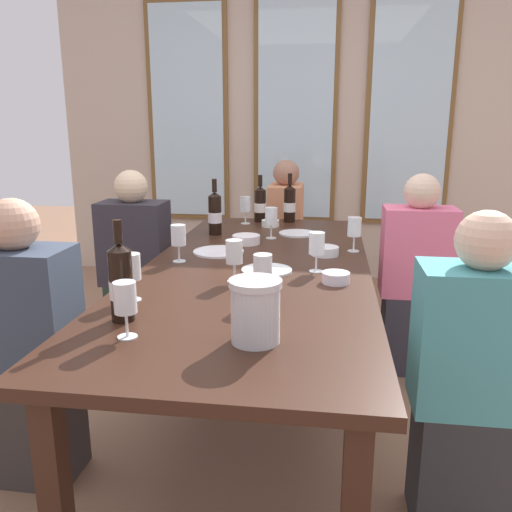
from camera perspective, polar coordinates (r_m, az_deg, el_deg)
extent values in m
plane|color=#89624A|center=(2.66, 0.04, -16.67)|extent=(12.00, 12.00, 0.00)
cube|color=#C2AD9A|center=(4.73, 4.35, 15.24)|extent=(4.20, 0.06, 2.90)
cube|color=brown|center=(4.84, -7.39, 15.14)|extent=(0.72, 0.03, 1.88)
cube|color=silver|center=(4.82, -7.45, 15.14)|extent=(0.64, 0.01, 1.80)
cube|color=brown|center=(4.68, 4.31, 15.25)|extent=(0.72, 0.03, 1.88)
cube|color=silver|center=(4.67, 4.29, 15.25)|extent=(0.64, 0.01, 1.80)
cube|color=brown|center=(4.71, 16.31, 14.73)|extent=(0.72, 0.03, 1.88)
cube|color=silver|center=(4.70, 16.33, 14.73)|extent=(0.64, 0.01, 1.80)
cube|color=#351E14|center=(2.37, 0.05, -1.56)|extent=(1.00, 2.40, 0.04)
cube|color=#351E14|center=(1.70, -20.91, -23.54)|extent=(0.07, 0.07, 0.70)
cube|color=#351E14|center=(3.59, -3.95, -2.23)|extent=(0.07, 0.07, 0.70)
cube|color=#351E14|center=(3.51, 9.18, -2.74)|extent=(0.07, 0.07, 0.70)
cylinder|color=white|center=(2.61, -4.09, 0.47)|extent=(0.25, 0.25, 0.01)
cylinder|color=white|center=(2.28, 1.17, -1.55)|extent=(0.22, 0.22, 0.01)
cylinder|color=white|center=(3.05, 4.54, 2.47)|extent=(0.22, 0.22, 0.01)
cylinder|color=silver|center=(1.54, -0.07, -6.36)|extent=(0.14, 0.14, 0.17)
cylinder|color=silver|center=(1.50, -0.07, -2.97)|extent=(0.16, 0.16, 0.02)
cylinder|color=black|center=(1.74, -14.41, -3.17)|extent=(0.07, 0.07, 0.23)
cone|color=black|center=(1.71, -14.68, 0.96)|extent=(0.07, 0.07, 0.02)
cylinder|color=black|center=(1.70, -14.78, 2.58)|extent=(0.03, 0.03, 0.08)
cylinder|color=silver|center=(1.75, -14.39, -3.54)|extent=(0.08, 0.08, 0.06)
cylinder|color=black|center=(3.42, 3.67, 5.51)|extent=(0.08, 0.08, 0.22)
cone|color=black|center=(3.40, 3.70, 7.50)|extent=(0.08, 0.08, 0.02)
cylinder|color=black|center=(3.40, 3.72, 8.33)|extent=(0.03, 0.03, 0.08)
cylinder|color=silver|center=(3.42, 3.67, 5.33)|extent=(0.08, 0.08, 0.06)
cylinder|color=black|center=(3.02, -4.48, 4.41)|extent=(0.07, 0.07, 0.22)
cone|color=black|center=(3.01, -4.53, 6.71)|extent=(0.07, 0.07, 0.02)
cylinder|color=black|center=(3.00, -4.55, 7.65)|extent=(0.03, 0.03, 0.08)
cylinder|color=white|center=(3.03, -4.48, 4.20)|extent=(0.08, 0.08, 0.06)
cylinder|color=black|center=(3.43, 0.46, 5.46)|extent=(0.08, 0.08, 0.20)
cone|color=black|center=(3.41, 0.46, 7.35)|extent=(0.08, 0.08, 0.02)
cylinder|color=black|center=(3.40, 0.46, 8.18)|extent=(0.03, 0.03, 0.08)
cylinder|color=white|center=(3.43, 0.46, 5.29)|extent=(0.08, 0.08, 0.06)
cylinder|color=white|center=(3.27, 1.58, 3.57)|extent=(0.11, 0.11, 0.04)
cylinder|color=white|center=(2.57, 7.50, 0.55)|extent=(0.13, 0.13, 0.04)
cylinder|color=white|center=(2.80, -1.07, 1.82)|extent=(0.15, 0.15, 0.05)
cylinder|color=white|center=(2.13, 8.66, -2.33)|extent=(0.11, 0.11, 0.04)
cylinder|color=white|center=(1.96, -13.20, -4.65)|extent=(0.06, 0.06, 0.00)
cylinder|color=white|center=(1.95, -13.27, -3.55)|extent=(0.01, 0.01, 0.07)
cylinder|color=white|center=(1.93, -13.41, -1.14)|extent=(0.07, 0.07, 0.09)
cylinder|color=white|center=(2.93, 1.73, 1.96)|extent=(0.06, 0.06, 0.00)
cylinder|color=white|center=(2.92, 1.74, 2.72)|extent=(0.01, 0.01, 0.07)
cylinder|color=white|center=(2.91, 1.75, 4.36)|extent=(0.07, 0.07, 0.09)
cylinder|color=white|center=(1.64, -13.78, -8.51)|extent=(0.06, 0.06, 0.00)
cylinder|color=white|center=(1.63, -13.87, -7.23)|extent=(0.01, 0.01, 0.07)
cylinder|color=white|center=(1.60, -14.05, -4.39)|extent=(0.07, 0.07, 0.09)
cylinder|color=maroon|center=(1.61, -13.97, -5.55)|extent=(0.06, 0.06, 0.02)
cylinder|color=white|center=(2.68, 10.53, 0.54)|extent=(0.06, 0.06, 0.00)
cylinder|color=white|center=(2.67, 10.57, 1.36)|extent=(0.01, 0.01, 0.07)
cylinder|color=white|center=(2.65, 10.65, 3.15)|extent=(0.07, 0.07, 0.09)
cylinder|color=maroon|center=(2.66, 10.62, 2.48)|extent=(0.06, 0.06, 0.03)
cylinder|color=white|center=(2.13, -2.36, -2.78)|extent=(0.06, 0.06, 0.00)
cylinder|color=white|center=(2.12, -2.37, -1.76)|extent=(0.01, 0.01, 0.07)
cylinder|color=white|center=(2.10, -2.39, 0.47)|extent=(0.07, 0.07, 0.09)
cylinder|color=white|center=(2.29, 6.53, -1.65)|extent=(0.06, 0.06, 0.00)
cylinder|color=white|center=(2.28, 6.56, -0.69)|extent=(0.01, 0.01, 0.07)
cylinder|color=white|center=(2.26, 6.62, 1.39)|extent=(0.07, 0.07, 0.09)
cylinder|color=white|center=(1.91, 0.72, -4.85)|extent=(0.06, 0.06, 0.00)
cylinder|color=white|center=(1.89, 0.73, -3.72)|extent=(0.01, 0.01, 0.07)
cylinder|color=white|center=(1.87, 0.74, -1.24)|extent=(0.07, 0.07, 0.09)
cylinder|color=maroon|center=(1.88, 0.73, -2.08)|extent=(0.06, 0.06, 0.03)
cylinder|color=white|center=(3.36, -1.16, 3.56)|extent=(0.06, 0.06, 0.00)
cylinder|color=white|center=(3.35, -1.16, 4.22)|extent=(0.01, 0.01, 0.07)
cylinder|color=white|center=(3.34, -1.17, 5.66)|extent=(0.07, 0.07, 0.09)
cylinder|color=white|center=(2.46, -8.33, -0.57)|extent=(0.06, 0.06, 0.00)
cylinder|color=white|center=(2.45, -8.36, 0.33)|extent=(0.01, 0.01, 0.07)
cylinder|color=white|center=(2.43, -8.43, 2.27)|extent=(0.07, 0.07, 0.09)
cylinder|color=maroon|center=(2.44, -8.41, 1.54)|extent=(0.06, 0.06, 0.03)
cube|color=#23372D|center=(3.26, -12.62, -6.61)|extent=(0.32, 0.24, 0.45)
cube|color=#2F2B34|center=(3.12, -13.08, 1.39)|extent=(0.38, 0.24, 0.48)
sphere|color=beige|center=(3.07, -13.42, 7.32)|extent=(0.19, 0.19, 0.19)
cube|color=#312D37|center=(3.11, 16.51, -7.88)|extent=(0.32, 0.24, 0.45)
cube|color=pink|center=(2.97, 17.14, 0.47)|extent=(0.38, 0.24, 0.48)
sphere|color=beige|center=(2.91, 17.61, 6.69)|extent=(0.19, 0.19, 0.19)
cube|color=#352F2D|center=(2.33, -22.87, -16.35)|extent=(0.32, 0.24, 0.45)
cube|color=#354052|center=(2.14, -24.07, -5.48)|extent=(0.38, 0.24, 0.48)
sphere|color=tan|center=(2.06, -24.98, 3.11)|extent=(0.19, 0.19, 0.19)
cube|color=#2C2D2F|center=(2.06, 21.45, -20.39)|extent=(0.32, 0.24, 0.45)
cube|color=teal|center=(1.85, 22.76, -8.35)|extent=(0.38, 0.24, 0.48)
sphere|color=beige|center=(1.76, 23.77, 1.53)|extent=(0.19, 0.19, 0.19)
cube|color=#302D2E|center=(3.99, 3.15, -2.39)|extent=(0.24, 0.32, 0.45)
cube|color=tan|center=(3.88, 3.24, 4.20)|extent=(0.24, 0.38, 0.48)
sphere|color=#976854|center=(3.84, 3.31, 8.99)|extent=(0.19, 0.19, 0.19)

